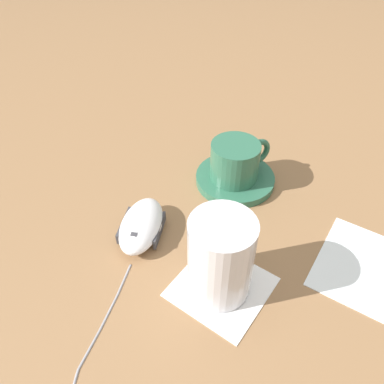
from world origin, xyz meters
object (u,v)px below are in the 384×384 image
(computer_mouse, at_px, (141,225))
(drinking_glass, at_px, (221,257))
(saucer, at_px, (235,179))
(coffee_cup, at_px, (236,161))

(computer_mouse, height_order, drinking_glass, drinking_glass)
(saucer, distance_m, coffee_cup, 0.04)
(saucer, height_order, coffee_cup, coffee_cup)
(drinking_glass, bearing_deg, coffee_cup, -131.50)
(saucer, relative_size, drinking_glass, 1.15)
(saucer, bearing_deg, computer_mouse, 7.67)
(computer_mouse, bearing_deg, saucer, -172.33)
(computer_mouse, bearing_deg, coffee_cup, -172.23)
(coffee_cup, relative_size, drinking_glass, 0.95)
(coffee_cup, bearing_deg, computer_mouse, 7.77)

